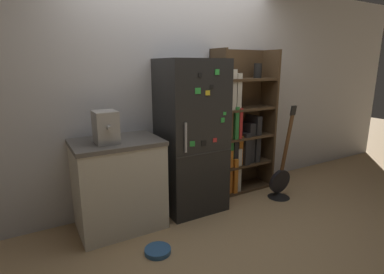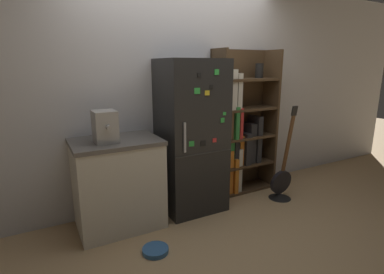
% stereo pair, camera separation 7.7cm
% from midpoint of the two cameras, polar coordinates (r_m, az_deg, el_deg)
% --- Properties ---
extents(ground_plane, '(16.00, 16.00, 0.00)m').
position_cam_midpoint_polar(ground_plane, '(3.49, 1.84, -14.11)').
color(ground_plane, tan).
extents(wall_back, '(8.00, 0.05, 2.60)m').
position_cam_midpoint_polar(wall_back, '(3.52, -1.94, 8.36)').
color(wall_back, silver).
rests_on(wall_back, ground_plane).
extents(refrigerator, '(0.67, 0.60, 1.68)m').
position_cam_midpoint_polar(refrigerator, '(3.32, 0.54, 0.04)').
color(refrigerator, black).
rests_on(refrigerator, ground_plane).
extents(bookshelf, '(0.85, 0.33, 1.81)m').
position_cam_midpoint_polar(bookshelf, '(3.85, 9.14, 0.86)').
color(bookshelf, '#4C3823').
rests_on(bookshelf, ground_plane).
extents(kitchen_counter, '(0.84, 0.61, 0.91)m').
position_cam_midpoint_polar(kitchen_counter, '(3.13, -13.20, -8.61)').
color(kitchen_counter, beige).
rests_on(kitchen_counter, ground_plane).
extents(espresso_machine, '(0.20, 0.30, 0.30)m').
position_cam_midpoint_polar(espresso_machine, '(2.89, -15.51, 1.93)').
color(espresso_machine, '#A5A39E').
rests_on(espresso_machine, kitchen_counter).
extents(guitar, '(0.30, 0.28, 1.17)m').
position_cam_midpoint_polar(guitar, '(3.91, 17.13, -8.78)').
color(guitar, black).
rests_on(guitar, ground_plane).
extents(pet_bowl, '(0.24, 0.24, 0.04)m').
position_cam_midpoint_polar(pet_bowl, '(2.85, -6.16, -20.59)').
color(pet_bowl, '#3366A5').
rests_on(pet_bowl, ground_plane).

